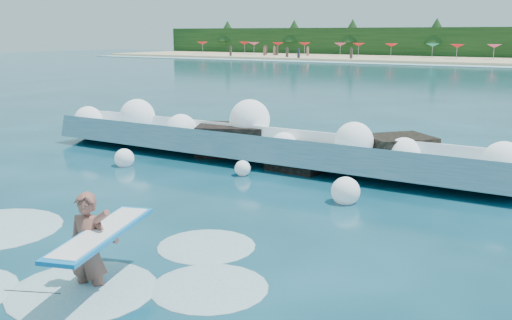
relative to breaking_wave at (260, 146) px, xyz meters
The scene contains 6 objects.
ground 6.72m from the breaking_wave, 80.25° to the right, with size 200.00×200.00×0.00m, color #07313D.
breaking_wave is the anchor object (origin of this frame).
rock_cluster 1.29m from the breaking_wave, 14.32° to the left, with size 8.23×3.12×1.30m.
surfer_with_board 9.92m from the breaking_wave, 75.00° to the right, with size 1.38×3.05×1.93m.
wave_spray 0.69m from the breaking_wave, 162.49° to the right, with size 15.69×4.67×1.97m.
surf_foam 9.19m from the breaking_wave, 82.53° to the right, with size 9.06×5.83×0.14m.
Camera 1 is at (8.19, -8.97, 4.07)m, focal length 40.00 mm.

